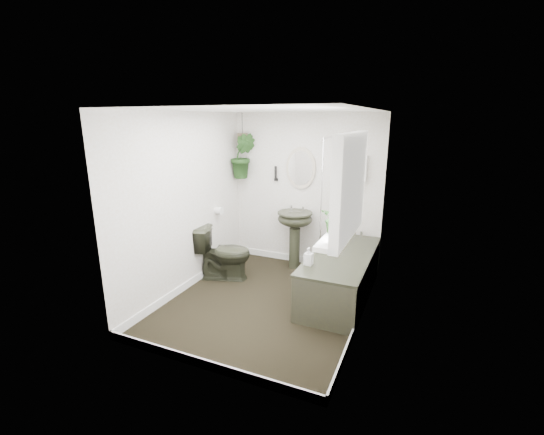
% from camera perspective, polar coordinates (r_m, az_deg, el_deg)
% --- Properties ---
extents(floor, '(2.30, 2.80, 0.02)m').
position_cam_1_polar(floor, '(4.67, -0.75, -13.10)').
color(floor, black).
rests_on(floor, ground).
extents(ceiling, '(2.30, 2.80, 0.02)m').
position_cam_1_polar(ceiling, '(4.12, -0.87, 16.65)').
color(ceiling, white).
rests_on(ceiling, ground).
extents(wall_back, '(2.30, 0.02, 2.30)m').
position_cam_1_polar(wall_back, '(5.53, 5.24, 4.13)').
color(wall_back, white).
rests_on(wall_back, ground).
extents(wall_front, '(2.30, 0.02, 2.30)m').
position_cam_1_polar(wall_front, '(3.08, -11.74, -5.18)').
color(wall_front, white).
rests_on(wall_front, ground).
extents(wall_left, '(0.02, 2.80, 2.30)m').
position_cam_1_polar(wall_left, '(4.83, -13.45, 2.16)').
color(wall_left, white).
rests_on(wall_left, ground).
extents(wall_right, '(0.02, 2.80, 2.30)m').
position_cam_1_polar(wall_right, '(3.93, 14.79, -0.89)').
color(wall_right, white).
rests_on(wall_right, ground).
extents(skirting, '(2.30, 2.80, 0.10)m').
position_cam_1_polar(skirting, '(4.65, -0.76, -12.45)').
color(skirting, white).
rests_on(skirting, floor).
extents(bathtub, '(0.72, 1.72, 0.58)m').
position_cam_1_polar(bathtub, '(4.75, 10.73, -8.89)').
color(bathtub, '#27291D').
rests_on(bathtub, floor).
extents(bath_screen, '(0.04, 0.72, 1.40)m').
position_cam_1_polar(bath_screen, '(4.98, 8.88, 4.31)').
color(bath_screen, silver).
rests_on(bath_screen, bathtub).
extents(shower_box, '(0.20, 0.10, 0.35)m').
position_cam_1_polar(shower_box, '(5.21, 13.54, 7.55)').
color(shower_box, white).
rests_on(shower_box, wall_back).
extents(oval_mirror, '(0.46, 0.03, 0.62)m').
position_cam_1_polar(oval_mirror, '(5.46, 4.52, 7.73)').
color(oval_mirror, '#BEB19B').
rests_on(oval_mirror, wall_back).
extents(wall_sconce, '(0.04, 0.04, 0.22)m').
position_cam_1_polar(wall_sconce, '(5.61, 0.57, 6.93)').
color(wall_sconce, black).
rests_on(wall_sconce, wall_back).
extents(toilet_roll_holder, '(0.11, 0.11, 0.11)m').
position_cam_1_polar(toilet_roll_holder, '(5.42, -8.37, 1.08)').
color(toilet_roll_holder, white).
rests_on(toilet_roll_holder, wall_left).
extents(window_recess, '(0.08, 1.00, 0.90)m').
position_cam_1_polar(window_recess, '(3.16, 12.09, 4.74)').
color(window_recess, white).
rests_on(window_recess, wall_right).
extents(window_sill, '(0.18, 1.00, 0.04)m').
position_cam_1_polar(window_sill, '(3.27, 10.49, -2.40)').
color(window_sill, white).
rests_on(window_sill, wall_right).
extents(window_blinds, '(0.01, 0.86, 0.76)m').
position_cam_1_polar(window_blinds, '(3.17, 11.29, 4.82)').
color(window_blinds, white).
rests_on(window_blinds, wall_right).
extents(toilet, '(0.84, 0.63, 0.76)m').
position_cam_1_polar(toilet, '(5.20, -7.55, -5.50)').
color(toilet, '#27291D').
rests_on(toilet, floor).
extents(pedestal_sink, '(0.57, 0.50, 0.88)m').
position_cam_1_polar(pedestal_sink, '(5.51, 3.57, -3.53)').
color(pedestal_sink, '#27291D').
rests_on(pedestal_sink, floor).
extents(sill_plant, '(0.27, 0.24, 0.26)m').
position_cam_1_polar(sill_plant, '(3.15, 9.97, -0.17)').
color(sill_plant, black).
rests_on(sill_plant, window_sill).
extents(hanging_plant, '(0.45, 0.41, 0.69)m').
position_cam_1_polar(hanging_plant, '(5.69, -4.59, 9.59)').
color(hanging_plant, black).
rests_on(hanging_plant, ceiling).
extents(soap_bottle, '(0.10, 0.10, 0.20)m').
position_cam_1_polar(soap_bottle, '(4.22, 5.76, -6.06)').
color(soap_bottle, black).
rests_on(soap_bottle, bathtub).
extents(hanging_pot, '(0.16, 0.16, 0.12)m').
position_cam_1_polar(hanging_pot, '(5.67, -4.65, 12.45)').
color(hanging_pot, brown).
rests_on(hanging_pot, ceiling).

